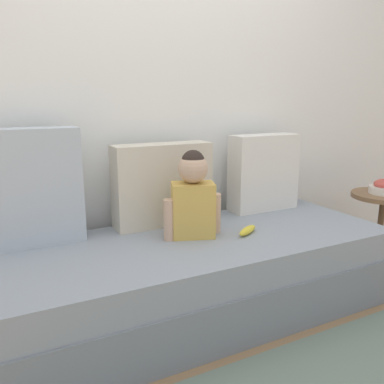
% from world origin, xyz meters
% --- Properties ---
extents(ground_plane, '(12.00, 12.00, 0.00)m').
position_xyz_m(ground_plane, '(0.00, 0.00, 0.00)').
color(ground_plane, '#93704C').
extents(back_wall, '(5.47, 0.10, 2.31)m').
position_xyz_m(back_wall, '(0.00, 0.54, 1.16)').
color(back_wall, white).
rests_on(back_wall, ground).
extents(couch, '(2.27, 0.82, 0.42)m').
position_xyz_m(couch, '(0.00, 0.00, 0.21)').
color(couch, gray).
rests_on(couch, ground).
extents(throw_pillow_left, '(0.50, 0.16, 0.57)m').
position_xyz_m(throw_pillow_left, '(-0.70, 0.31, 0.70)').
color(throw_pillow_left, '#B2BCC6').
rests_on(throw_pillow_left, couch).
extents(throw_pillow_center, '(0.56, 0.16, 0.46)m').
position_xyz_m(throw_pillow_center, '(0.00, 0.31, 0.65)').
color(throw_pillow_center, beige).
rests_on(throw_pillow_center, couch).
extents(throw_pillow_right, '(0.45, 0.16, 0.48)m').
position_xyz_m(throw_pillow_right, '(0.70, 0.31, 0.66)').
color(throw_pillow_right, silver).
rests_on(throw_pillow_right, couch).
extents(toddler, '(0.33, 0.21, 0.45)m').
position_xyz_m(toddler, '(0.06, 0.05, 0.63)').
color(toddler, gold).
rests_on(toddler, couch).
extents(banana, '(0.17, 0.12, 0.04)m').
position_xyz_m(banana, '(0.33, -0.06, 0.44)').
color(banana, yellow).
rests_on(banana, couch).
extents(side_table, '(0.42, 0.42, 0.49)m').
position_xyz_m(side_table, '(1.50, 0.02, 0.38)').
color(side_table, brown).
rests_on(side_table, ground).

